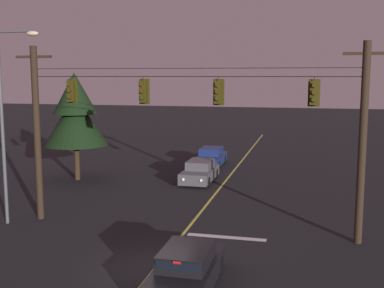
% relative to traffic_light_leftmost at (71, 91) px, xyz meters
% --- Properties ---
extents(ground_plane, '(180.00, 180.00, 0.00)m').
position_rel_traffic_light_leftmost_xyz_m(ground_plane, '(5.44, -4.69, -6.15)').
color(ground_plane, black).
extents(lane_centre_stripe, '(0.14, 60.00, 0.01)m').
position_rel_traffic_light_leftmost_xyz_m(lane_centre_stripe, '(5.44, 6.02, -6.14)').
color(lane_centre_stripe, '#D1C64C').
rests_on(lane_centre_stripe, ground).
extents(stop_bar_paint, '(3.40, 0.36, 0.01)m').
position_rel_traffic_light_leftmost_xyz_m(stop_bar_paint, '(7.34, -0.58, -6.14)').
color(stop_bar_paint, silver).
rests_on(stop_bar_paint, ground).
extents(signal_span_assembly, '(16.36, 0.32, 8.20)m').
position_rel_traffic_light_leftmost_xyz_m(signal_span_assembly, '(5.44, 0.02, -1.89)').
color(signal_span_assembly, '#2D2116').
rests_on(signal_span_assembly, ground).
extents(traffic_light_leftmost, '(0.48, 0.41, 1.22)m').
position_rel_traffic_light_leftmost_xyz_m(traffic_light_leftmost, '(0.00, 0.00, 0.00)').
color(traffic_light_leftmost, black).
extents(traffic_light_left_inner, '(0.48, 0.41, 1.22)m').
position_rel_traffic_light_leftmost_xyz_m(traffic_light_left_inner, '(3.47, 0.00, 0.00)').
color(traffic_light_left_inner, black).
extents(traffic_light_centre, '(0.48, 0.41, 1.22)m').
position_rel_traffic_light_leftmost_xyz_m(traffic_light_centre, '(6.82, 0.00, 0.00)').
color(traffic_light_centre, black).
extents(traffic_light_right_inner, '(0.48, 0.41, 1.22)m').
position_rel_traffic_light_leftmost_xyz_m(traffic_light_right_inner, '(10.76, 0.00, 0.00)').
color(traffic_light_right_inner, black).
extents(car_waiting_near_lane, '(1.80, 4.33, 1.39)m').
position_rel_traffic_light_leftmost_xyz_m(car_waiting_near_lane, '(6.93, -5.78, -5.50)').
color(car_waiting_near_lane, black).
rests_on(car_waiting_near_lane, ground).
extents(car_oncoming_lead, '(1.80, 4.42, 1.39)m').
position_rel_traffic_light_leftmost_xyz_m(car_oncoming_lead, '(3.83, 9.81, -5.50)').
color(car_oncoming_lead, '#4C4C51').
rests_on(car_oncoming_lead, ground).
extents(car_oncoming_trailing, '(1.80, 4.42, 1.39)m').
position_rel_traffic_light_leftmost_xyz_m(car_oncoming_trailing, '(3.43, 15.44, -5.50)').
color(car_oncoming_trailing, navy).
rests_on(car_oncoming_trailing, ground).
extents(street_lamp_corner, '(2.11, 0.30, 8.87)m').
position_rel_traffic_light_leftmost_xyz_m(street_lamp_corner, '(-2.67, -1.02, -0.88)').
color(street_lamp_corner, '#4C4F54').
rests_on(street_lamp_corner, ground).
extents(tree_verge_near, '(4.12, 4.12, 7.05)m').
position_rel_traffic_light_leftmost_xyz_m(tree_verge_near, '(-4.20, 8.48, -1.70)').
color(tree_verge_near, '#332316').
rests_on(tree_verge_near, ground).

